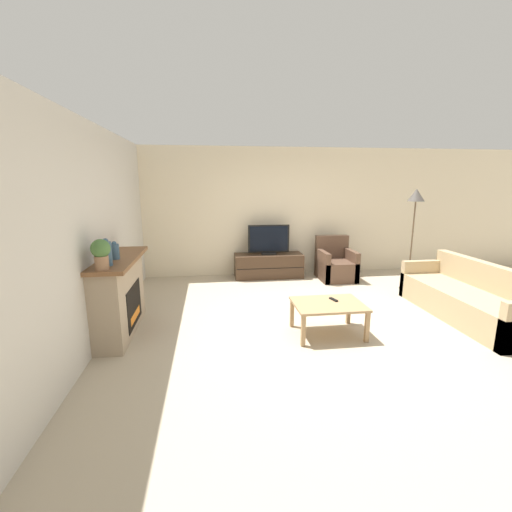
% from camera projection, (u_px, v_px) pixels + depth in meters
% --- Properties ---
extents(ground_plane, '(24.00, 24.00, 0.00)m').
position_uv_depth(ground_plane, '(316.00, 321.00, 4.99)').
color(ground_plane, tan).
extents(wall_back, '(12.00, 0.06, 2.70)m').
position_uv_depth(wall_back, '(280.00, 212.00, 7.37)').
color(wall_back, beige).
rests_on(wall_back, ground).
extents(wall_left, '(0.06, 12.00, 2.70)m').
position_uv_depth(wall_left, '(97.00, 233.00, 4.33)').
color(wall_left, beige).
rests_on(wall_left, ground).
extents(fireplace, '(0.47, 1.53, 1.03)m').
position_uv_depth(fireplace, '(120.00, 295.00, 4.52)').
color(fireplace, tan).
rests_on(fireplace, ground).
extents(mantel_vase_left, '(0.12, 0.12, 0.32)m').
position_uv_depth(mantel_vase_left, '(106.00, 253.00, 3.94)').
color(mantel_vase_left, '#385670').
rests_on(mantel_vase_left, fireplace).
extents(mantel_vase_centre_left, '(0.11, 0.11, 0.23)m').
position_uv_depth(mantel_vase_centre_left, '(115.00, 251.00, 4.28)').
color(mantel_vase_centre_left, '#385670').
rests_on(mantel_vase_centre_left, fireplace).
extents(potted_plant, '(0.21, 0.21, 0.34)m').
position_uv_depth(potted_plant, '(101.00, 253.00, 3.74)').
color(potted_plant, '#936B4C').
rests_on(potted_plant, fireplace).
extents(tv_stand, '(1.43, 0.51, 0.50)m').
position_uv_depth(tv_stand, '(269.00, 266.00, 7.25)').
color(tv_stand, '#422D1E').
rests_on(tv_stand, ground).
extents(tv, '(0.87, 0.18, 0.62)m').
position_uv_depth(tv, '(269.00, 241.00, 7.13)').
color(tv, black).
rests_on(tv, tv_stand).
extents(armchair, '(0.70, 0.76, 0.88)m').
position_uv_depth(armchair, '(335.00, 265.00, 7.10)').
color(armchair, brown).
rests_on(armchair, ground).
extents(coffee_table, '(0.90, 0.67, 0.43)m').
position_uv_depth(coffee_table, '(328.00, 307.00, 4.48)').
color(coffee_table, '#A37F56').
rests_on(coffee_table, ground).
extents(remote, '(0.08, 0.16, 0.02)m').
position_uv_depth(remote, '(334.00, 300.00, 4.58)').
color(remote, black).
rests_on(remote, coffee_table).
extents(couch, '(0.81, 2.21, 0.81)m').
position_uv_depth(couch, '(469.00, 300.00, 5.05)').
color(couch, tan).
rests_on(couch, ground).
extents(floor_lamp, '(0.30, 0.30, 1.87)m').
position_uv_depth(floor_lamp, '(415.00, 204.00, 6.14)').
color(floor_lamp, black).
rests_on(floor_lamp, ground).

